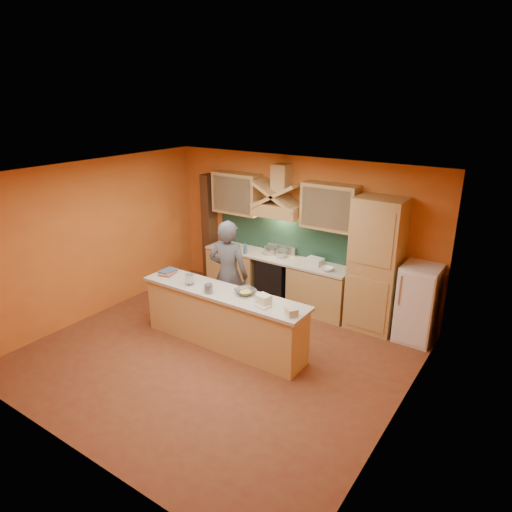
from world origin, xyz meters
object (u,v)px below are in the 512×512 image
Objects in this scene: person at (229,275)px; mixing_bowl at (246,292)px; kitchen_scale at (209,289)px; stove at (276,279)px; fridge at (418,304)px.

person is 0.81m from mixing_bowl.
person is 17.38× the size of kitchen_scale.
person is 6.09× the size of mixing_bowl.
stove is 0.69× the size of fridge.
mixing_bowl is (0.55, -1.78, 0.53)m from stove.
person is at bearing -95.14° from stove.
stove is at bearing 84.18° from kitchen_scale.
person reaches higher than stove.
fridge is 4.14× the size of mixing_bowl.
fridge is 11.81× the size of kitchen_scale.
mixing_bowl is (0.67, -0.45, 0.03)m from person.
stove is 1.43m from person.
fridge is at bearing 39.69° from mixing_bowl.
person is (-0.12, -1.34, 0.51)m from stove.
person reaches higher than fridge.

